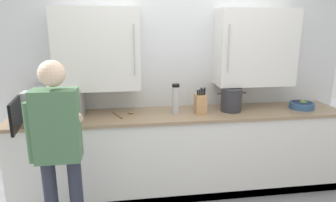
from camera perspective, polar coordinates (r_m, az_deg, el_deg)
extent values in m
cube|color=silver|center=(3.44, 1.54, 5.21)|extent=(3.98, 0.10, 2.57)
cube|color=white|center=(3.16, -13.44, 9.67)|extent=(0.86, 0.32, 0.83)
cylinder|color=#B7BABF|center=(2.97, -6.51, 9.70)|extent=(0.01, 0.01, 0.50)
cube|color=white|center=(3.46, 16.52, 9.85)|extent=(0.86, 0.32, 0.83)
cylinder|color=#B7BABF|center=(3.15, 11.64, 9.77)|extent=(0.01, 0.01, 0.50)
cube|color=white|center=(3.36, 2.45, -10.10)|extent=(3.54, 0.56, 0.88)
cube|color=#937A5B|center=(3.20, 2.53, -2.59)|extent=(3.58, 0.60, 0.03)
cube|color=black|center=(3.33, 3.24, -18.18)|extent=(3.54, 0.04, 0.09)
cube|color=#B7BABF|center=(3.22, -20.96, -0.34)|extent=(0.54, 0.40, 0.30)
cube|color=beige|center=(3.23, -22.31, -0.43)|extent=(0.35, 0.34, 0.24)
cube|color=black|center=(2.99, -18.12, -1.20)|extent=(0.15, 0.01, 0.27)
cube|color=black|center=(2.93, -27.31, -2.44)|extent=(0.07, 0.39, 0.27)
cylinder|color=#2D2D33|center=(3.30, 12.08, 0.08)|extent=(0.23, 0.23, 0.24)
cylinder|color=#2D2D33|center=(3.27, 12.19, 2.23)|extent=(0.23, 0.23, 0.02)
cylinder|color=black|center=(3.27, 12.21, 2.62)|extent=(0.04, 0.04, 0.03)
cylinder|color=#2D2D33|center=(3.24, 9.86, 1.42)|extent=(0.05, 0.02, 0.02)
cylinder|color=#2D2D33|center=(3.33, 14.38, 1.55)|extent=(0.05, 0.02, 0.02)
cylinder|color=#335684|center=(3.68, 24.38, -0.78)|extent=(0.27, 0.27, 0.07)
cylinder|color=#192B42|center=(3.67, 24.40, -0.55)|extent=(0.22, 0.22, 0.04)
sphere|color=#5B9333|center=(3.67, 24.44, -0.26)|extent=(0.06, 0.06, 0.06)
sphere|color=#511E5B|center=(3.72, 24.09, -0.10)|extent=(0.05, 0.05, 0.05)
sphere|color=#5B9333|center=(3.69, 24.96, -0.30)|extent=(0.04, 0.04, 0.04)
cylinder|color=#B7BABF|center=(3.14, 1.49, 0.16)|extent=(0.08, 0.08, 0.29)
cylinder|color=black|center=(3.10, 1.51, 3.03)|extent=(0.08, 0.08, 0.03)
cube|color=tan|center=(3.18, 6.25, -0.54)|extent=(0.11, 0.15, 0.20)
cylinder|color=black|center=(3.12, 5.73, 1.61)|extent=(0.02, 0.02, 0.06)
cylinder|color=black|center=(3.12, 6.07, 1.66)|extent=(0.02, 0.02, 0.06)
cylinder|color=black|center=(3.13, 6.42, 1.85)|extent=(0.02, 0.02, 0.08)
cylinder|color=black|center=(3.13, 6.76, 1.76)|extent=(0.02, 0.02, 0.07)
cylinder|color=black|center=(3.14, 7.10, 1.87)|extent=(0.02, 0.02, 0.08)
cylinder|color=#A37547|center=(3.13, -9.71, -2.65)|extent=(0.11, 0.24, 0.01)
ellipsoid|color=#A37547|center=(3.19, -7.07, -2.22)|extent=(0.08, 0.07, 0.02)
cube|color=#47704C|center=(2.44, -20.64, -4.45)|extent=(0.34, 0.20, 0.57)
sphere|color=beige|center=(2.35, -21.51, 4.96)|extent=(0.20, 0.20, 0.20)
cylinder|color=beige|center=(2.61, -19.47, -0.04)|extent=(0.37, 0.52, 0.25)
cylinder|color=#47704C|center=(2.50, -25.03, -5.60)|extent=(0.07, 0.07, 0.48)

